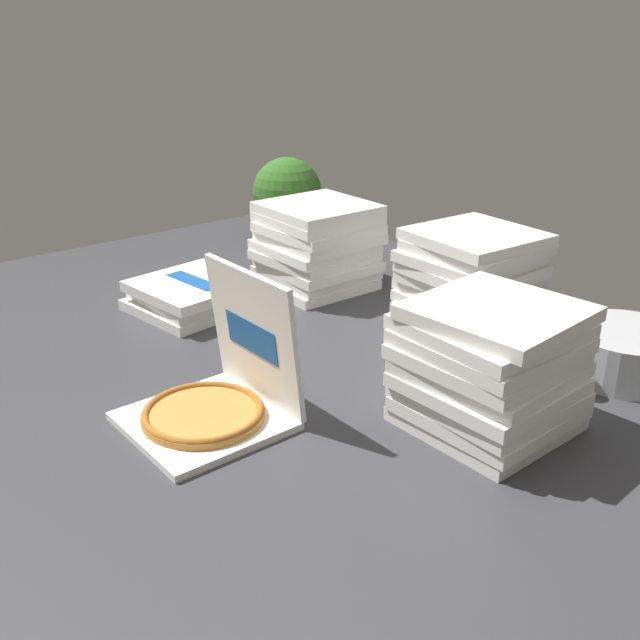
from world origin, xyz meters
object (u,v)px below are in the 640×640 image
(pizza_stack_right_mid, at_px, (470,278))
(ice_bucket, at_px, (626,353))
(pizza_stack_left_mid, at_px, (317,246))
(potted_plant, at_px, (287,199))
(water_bottle_2, at_px, (551,330))
(pizza_stack_center_near, at_px, (489,367))
(pizza_stack_left_near, at_px, (194,294))
(water_bottle_1, at_px, (549,356))
(open_pizza_box, at_px, (217,395))

(pizza_stack_right_mid, bearing_deg, ice_bucket, 5.71)
(pizza_stack_left_mid, bearing_deg, potted_plant, 155.34)
(water_bottle_2, bearing_deg, pizza_stack_left_mid, -172.65)
(pizza_stack_center_near, height_order, water_bottle_2, pizza_stack_center_near)
(pizza_stack_center_near, xyz_separation_m, pizza_stack_right_mid, (-0.47, 0.49, 0.00))
(water_bottle_2, bearing_deg, pizza_stack_center_near, -75.19)
(ice_bucket, xyz_separation_m, potted_plant, (-1.66, 0.00, 0.16))
(water_bottle_2, relative_size, potted_plant, 0.53)
(pizza_stack_center_near, bearing_deg, pizza_stack_left_near, -171.84)
(pizza_stack_center_near, height_order, potted_plant, potted_plant)
(water_bottle_1, bearing_deg, pizza_stack_right_mid, 156.17)
(pizza_stack_center_near, bearing_deg, water_bottle_1, 92.69)
(potted_plant, bearing_deg, open_pizza_box, -43.77)
(pizza_stack_right_mid, bearing_deg, water_bottle_2, -6.30)
(pizza_stack_right_mid, xyz_separation_m, potted_plant, (-1.11, 0.06, 0.06))
(pizza_stack_left_mid, height_order, water_bottle_1, pizza_stack_left_mid)
(pizza_stack_left_mid, xyz_separation_m, water_bottle_1, (1.08, -0.04, -0.06))
(pizza_stack_center_near, height_order, pizza_stack_left_near, pizza_stack_center_near)
(open_pizza_box, relative_size, water_bottle_2, 1.79)
(ice_bucket, xyz_separation_m, water_bottle_2, (-0.20, -0.09, 0.03))
(pizza_stack_center_near, height_order, ice_bucket, pizza_stack_center_near)
(pizza_stack_center_near, distance_m, water_bottle_2, 0.47)
(potted_plant, bearing_deg, ice_bucket, -0.16)
(pizza_stack_left_mid, distance_m, pizza_stack_right_mid, 0.65)
(pizza_stack_center_near, bearing_deg, potted_plant, 160.81)
(pizza_stack_center_near, xyz_separation_m, pizza_stack_left_near, (-1.19, -0.17, -0.11))
(water_bottle_2, bearing_deg, ice_bucket, 25.52)
(water_bottle_2, bearing_deg, potted_plant, 176.15)
(pizza_stack_left_mid, distance_m, pizza_stack_center_near, 1.15)
(pizza_stack_right_mid, xyz_separation_m, water_bottle_2, (0.35, -0.04, -0.06))
(water_bottle_1, distance_m, potted_plant, 1.60)
(pizza_stack_right_mid, bearing_deg, open_pizza_box, -89.44)
(pizza_stack_left_near, relative_size, water_bottle_2, 1.95)
(pizza_stack_center_near, height_order, water_bottle_1, pizza_stack_center_near)
(open_pizza_box, distance_m, water_bottle_2, 1.04)
(pizza_stack_right_mid, xyz_separation_m, ice_bucket, (0.55, 0.05, -0.10))
(open_pizza_box, distance_m, pizza_stack_left_near, 0.81)
(ice_bucket, bearing_deg, pizza_stack_left_near, -150.50)
(ice_bucket, relative_size, water_bottle_2, 1.57)
(pizza_stack_left_mid, xyz_separation_m, pizza_stack_right_mid, (0.62, 0.17, 0.00))
(open_pizza_box, distance_m, pizza_stack_center_near, 0.71)
(pizza_stack_left_mid, height_order, pizza_stack_left_near, pizza_stack_left_mid)
(ice_bucket, bearing_deg, water_bottle_2, -154.48)
(pizza_stack_center_near, bearing_deg, pizza_stack_left_mid, 163.38)
(pizza_stack_center_near, bearing_deg, water_bottle_2, 104.81)
(ice_bucket, height_order, potted_plant, potted_plant)
(pizza_stack_left_mid, bearing_deg, pizza_stack_left_near, -100.91)
(pizza_stack_right_mid, bearing_deg, pizza_stack_left_near, -137.34)
(open_pizza_box, height_order, pizza_stack_center_near, open_pizza_box)
(pizza_stack_left_near, xyz_separation_m, pizza_stack_right_mid, (0.72, 0.66, 0.11))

